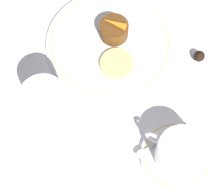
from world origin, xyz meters
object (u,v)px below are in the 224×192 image
coffee_cup (180,152)px  fork (25,22)px  dinner_plate (110,42)px  wine_glass (46,103)px  dessert_cake (114,30)px

coffee_cup → fork: size_ratio=0.58×
dinner_plate → wine_glass: bearing=86.6°
wine_glass → fork: wine_glass is taller
dinner_plate → wine_glass: (0.01, 0.20, 0.08)m
fork → dinner_plate: bearing=-167.4°
dinner_plate → dessert_cake: bearing=-89.9°
coffee_cup → fork: bearing=-14.3°
dessert_cake → coffee_cup: bearing=143.5°
wine_glass → coffee_cup: bearing=-168.5°
fork → coffee_cup: bearing=165.7°
fork → dessert_cake: size_ratio=3.22×
dinner_plate → dessert_cake: (0.00, -0.02, 0.02)m
dessert_cake → fork: bearing=17.6°
wine_glass → dessert_cake: bearing=-93.1°
wine_glass → dessert_cake: 0.23m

